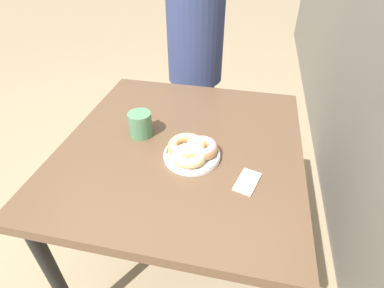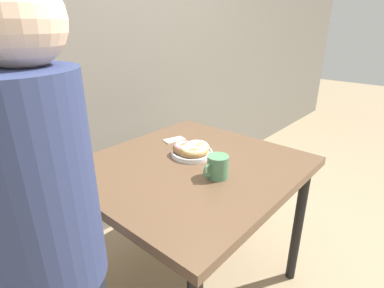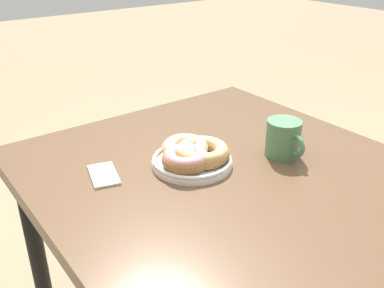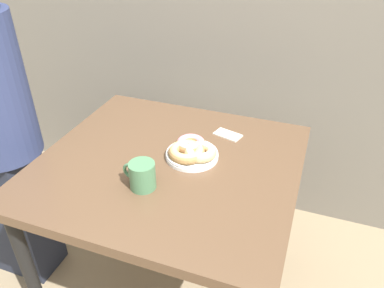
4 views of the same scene
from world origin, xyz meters
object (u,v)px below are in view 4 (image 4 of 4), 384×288
object	(u,v)px
donut_plate	(192,150)
napkin	(228,135)
dining_table	(169,179)
coffee_mug	(142,175)

from	to	relation	value
donut_plate	napkin	xyz separation A→B (m)	(0.09, 0.20, -0.03)
dining_table	coffee_mug	distance (m)	0.22
donut_plate	napkin	size ratio (longest dim) A/B	1.68
dining_table	donut_plate	size ratio (longest dim) A/B	4.59
dining_table	napkin	size ratio (longest dim) A/B	7.72
dining_table	napkin	world-z (taller)	napkin
donut_plate	napkin	distance (m)	0.22
donut_plate	coffee_mug	distance (m)	0.25
dining_table	coffee_mug	world-z (taller)	coffee_mug
coffee_mug	napkin	size ratio (longest dim) A/B	1.01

